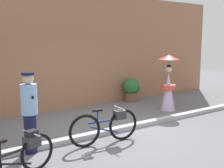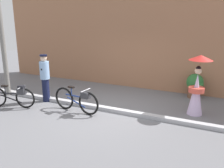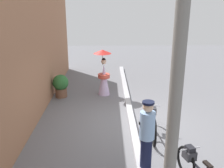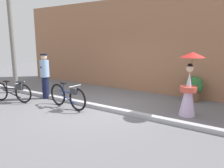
{
  "view_description": "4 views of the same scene",
  "coord_description": "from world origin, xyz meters",
  "px_view_note": "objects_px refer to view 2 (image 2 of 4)",
  "views": [
    {
      "loc": [
        -4.22,
        -5.79,
        2.38
      ],
      "look_at": [
        0.03,
        0.47,
        1.2
      ],
      "focal_mm": 44.9,
      "sensor_mm": 36.0,
      "label": 1
    },
    {
      "loc": [
        3.4,
        -6.79,
        2.99
      ],
      "look_at": [
        0.07,
        0.25,
        0.86
      ],
      "focal_mm": 39.0,
      "sensor_mm": 36.0,
      "label": 2
    },
    {
      "loc": [
        -7.53,
        0.75,
        3.78
      ],
      "look_at": [
        0.64,
        0.63,
        1.12
      ],
      "focal_mm": 41.35,
      "sensor_mm": 36.0,
      "label": 3
    },
    {
      "loc": [
        4.28,
        -5.56,
        2.22
      ],
      "look_at": [
        0.34,
        0.36,
        0.8
      ],
      "focal_mm": 35.01,
      "sensor_mm": 36.0,
      "label": 4
    }
  ],
  "objects_px": {
    "bicycle_far_side": "(13,96)",
    "potted_plant_by_door": "(195,85)",
    "person_with_parasol": "(197,86)",
    "utility_pole": "(2,34)",
    "bicycle_near_officer": "(77,100)",
    "person_officer": "(45,77)"
  },
  "relations": [
    {
      "from": "person_with_parasol",
      "to": "utility_pole",
      "type": "bearing_deg",
      "value": -171.23
    },
    {
      "from": "bicycle_far_side",
      "to": "utility_pole",
      "type": "height_order",
      "value": "utility_pole"
    },
    {
      "from": "person_officer",
      "to": "potted_plant_by_door",
      "type": "bearing_deg",
      "value": 29.54
    },
    {
      "from": "bicycle_near_officer",
      "to": "bicycle_far_side",
      "type": "bearing_deg",
      "value": -165.82
    },
    {
      "from": "person_with_parasol",
      "to": "potted_plant_by_door",
      "type": "height_order",
      "value": "person_with_parasol"
    },
    {
      "from": "bicycle_far_side",
      "to": "utility_pole",
      "type": "relative_size",
      "value": 0.35
    },
    {
      "from": "person_with_parasol",
      "to": "potted_plant_by_door",
      "type": "xyz_separation_m",
      "value": [
        -0.23,
        1.73,
        -0.4
      ]
    },
    {
      "from": "bicycle_far_side",
      "to": "person_officer",
      "type": "distance_m",
      "value": 1.26
    },
    {
      "from": "person_with_parasol",
      "to": "utility_pole",
      "type": "xyz_separation_m",
      "value": [
        -7.03,
        -1.08,
        1.48
      ]
    },
    {
      "from": "person_officer",
      "to": "bicycle_near_officer",
      "type": "bearing_deg",
      "value": -14.75
    },
    {
      "from": "bicycle_far_side",
      "to": "potted_plant_by_door",
      "type": "xyz_separation_m",
      "value": [
        5.48,
        3.77,
        0.1
      ]
    },
    {
      "from": "utility_pole",
      "to": "bicycle_far_side",
      "type": "bearing_deg",
      "value": -36.1
    },
    {
      "from": "person_with_parasol",
      "to": "utility_pole",
      "type": "distance_m",
      "value": 7.26
    },
    {
      "from": "person_with_parasol",
      "to": "utility_pole",
      "type": "height_order",
      "value": "utility_pole"
    },
    {
      "from": "bicycle_near_officer",
      "to": "bicycle_far_side",
      "type": "relative_size",
      "value": 1.04
    },
    {
      "from": "bicycle_near_officer",
      "to": "utility_pole",
      "type": "distance_m",
      "value": 4.07
    },
    {
      "from": "person_with_parasol",
      "to": "utility_pole",
      "type": "relative_size",
      "value": 0.4
    },
    {
      "from": "person_officer",
      "to": "utility_pole",
      "type": "distance_m",
      "value": 2.4
    },
    {
      "from": "bicycle_far_side",
      "to": "person_with_parasol",
      "type": "height_order",
      "value": "person_with_parasol"
    },
    {
      "from": "person_officer",
      "to": "person_with_parasol",
      "type": "xyz_separation_m",
      "value": [
        5.13,
        1.04,
        -0.01
      ]
    },
    {
      "from": "person_officer",
      "to": "person_with_parasol",
      "type": "bearing_deg",
      "value": 11.5
    },
    {
      "from": "bicycle_far_side",
      "to": "person_officer",
      "type": "bearing_deg",
      "value": 59.59
    }
  ]
}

